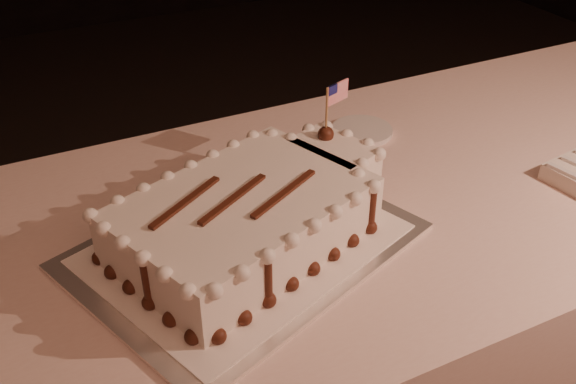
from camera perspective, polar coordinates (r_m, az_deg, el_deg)
name	(u,v)px	position (r m, az deg, el deg)	size (l,w,h in m)	color
banquet_table	(339,340)	(1.43, 4.60, -12.94)	(2.40, 0.80, 0.75)	beige
cake_board	(244,246)	(1.06, -3.89, -4.77)	(0.52, 0.39, 0.01)	white
doily	(244,243)	(1.06, -3.90, -4.56)	(0.47, 0.35, 0.00)	white
sheet_cake	(256,212)	(1.05, -2.90, -1.82)	(0.51, 0.38, 0.20)	white
side_plate	(362,131)	(1.40, 6.57, 5.44)	(0.13, 0.13, 0.01)	silver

